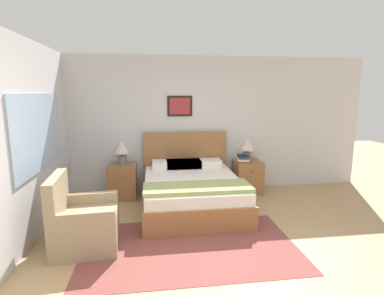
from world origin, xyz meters
The scene contains 14 objects.
ground_plane centered at (0.00, 0.00, 0.00)m, with size 16.00×16.00×0.00m, color tan.
wall_back centered at (0.00, 2.88, 1.30)m, with size 7.00×0.09×2.60m.
wall_left centered at (-2.33, 1.42, 1.30)m, with size 0.08×5.25×2.60m.
area_rug_main centered at (-0.30, 0.57, 0.00)m, with size 2.65×1.61×0.01m.
bed centered at (-0.12, 1.86, 0.31)m, with size 1.59×1.95×1.17m.
armchair centered at (-1.63, 0.76, 0.31)m, with size 0.81×0.83×0.94m.
nightstand_near_window centered at (-1.30, 2.54, 0.31)m, with size 0.50×0.54×0.62m.
nightstand_by_door centered at (1.07, 2.54, 0.31)m, with size 0.50×0.54×0.62m.
table_lamp_near_window centered at (-1.30, 2.56, 0.91)m, with size 0.29×0.29×0.45m.
table_lamp_by_door centered at (1.06, 2.56, 0.91)m, with size 0.29×0.29×0.45m.
book_thick_bottom centered at (0.96, 2.49, 0.63)m, with size 0.22×0.24×0.02m.
book_hardcover_middle centered at (0.96, 2.49, 0.66)m, with size 0.26×0.27×0.03m.
book_novel_upper centered at (0.96, 2.49, 0.69)m, with size 0.21×0.26×0.03m.
book_slim_near_top centered at (0.96, 2.49, 0.73)m, with size 0.19×0.25×0.04m.
Camera 1 is at (-0.75, -2.88, 1.91)m, focal length 28.00 mm.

